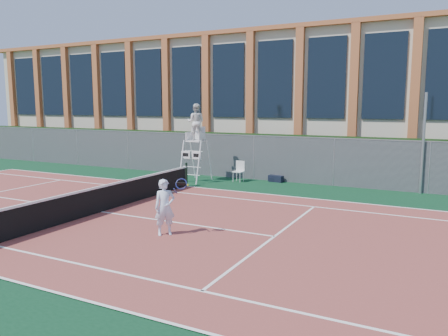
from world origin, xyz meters
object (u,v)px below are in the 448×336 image
at_px(steel_pole, 423,144).
at_px(tennis_player, 165,207).
at_px(plastic_chair, 239,169).
at_px(umpire_chair, 196,124).

distance_m(steel_pole, tennis_player, 11.77).
height_order(steel_pole, plastic_chair, steel_pole).
relative_size(steel_pole, tennis_player, 2.60).
distance_m(steel_pole, plastic_chair, 8.28).
bearing_deg(plastic_chair, tennis_player, -78.02).
distance_m(umpire_chair, plastic_chair, 3.06).
relative_size(plastic_chair, tennis_player, 0.62).
relative_size(steel_pole, umpire_chair, 1.11).
xyz_separation_m(umpire_chair, plastic_chair, (1.94, 0.87, -2.20)).
distance_m(steel_pole, umpire_chair, 10.20).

